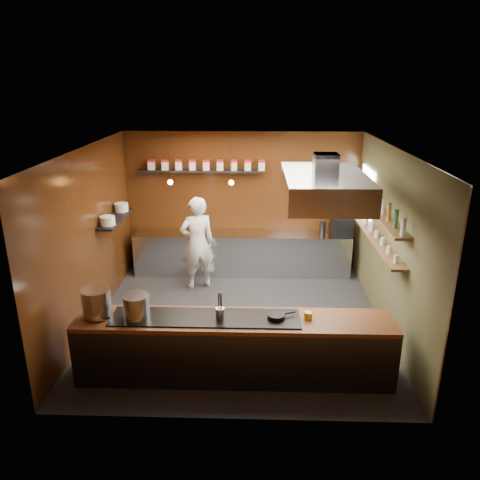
{
  "coord_description": "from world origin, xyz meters",
  "views": [
    {
      "loc": [
        0.26,
        -7.29,
        4.05
      ],
      "look_at": [
        0.01,
        0.4,
        1.37
      ],
      "focal_mm": 35.0,
      "sensor_mm": 36.0,
      "label": 1
    }
  ],
  "objects_px": {
    "stockpot_small": "(136,307)",
    "stockpot_large": "(97,302)",
    "extractor_hood": "(324,187)",
    "espresso_machine": "(342,226)",
    "chef": "(197,243)"
  },
  "relations": [
    {
      "from": "espresso_machine",
      "to": "chef",
      "type": "distance_m",
      "value": 3.06
    },
    {
      "from": "espresso_machine",
      "to": "stockpot_small",
      "type": "bearing_deg",
      "value": -143.72
    },
    {
      "from": "stockpot_small",
      "to": "stockpot_large",
      "type": "bearing_deg",
      "value": 173.55
    },
    {
      "from": "extractor_hood",
      "to": "stockpot_small",
      "type": "distance_m",
      "value": 3.23
    },
    {
      "from": "stockpot_small",
      "to": "chef",
      "type": "relative_size",
      "value": 0.19
    },
    {
      "from": "extractor_hood",
      "to": "espresso_machine",
      "type": "relative_size",
      "value": 4.91
    },
    {
      "from": "stockpot_large",
      "to": "chef",
      "type": "relative_size",
      "value": 0.21
    },
    {
      "from": "stockpot_small",
      "to": "chef",
      "type": "height_order",
      "value": "chef"
    },
    {
      "from": "stockpot_small",
      "to": "espresso_machine",
      "type": "relative_size",
      "value": 0.89
    },
    {
      "from": "espresso_machine",
      "to": "extractor_hood",
      "type": "bearing_deg",
      "value": -119.06
    },
    {
      "from": "extractor_hood",
      "to": "chef",
      "type": "bearing_deg",
      "value": 140.4
    },
    {
      "from": "stockpot_small",
      "to": "espresso_machine",
      "type": "distance_m",
      "value": 5.11
    },
    {
      "from": "espresso_machine",
      "to": "stockpot_large",
      "type": "bearing_deg",
      "value": -148.57
    },
    {
      "from": "stockpot_small",
      "to": "espresso_machine",
      "type": "bearing_deg",
      "value": 47.81
    },
    {
      "from": "stockpot_small",
      "to": "espresso_machine",
      "type": "xyz_separation_m",
      "value": [
        3.43,
        3.78,
        -0.01
      ]
    }
  ]
}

